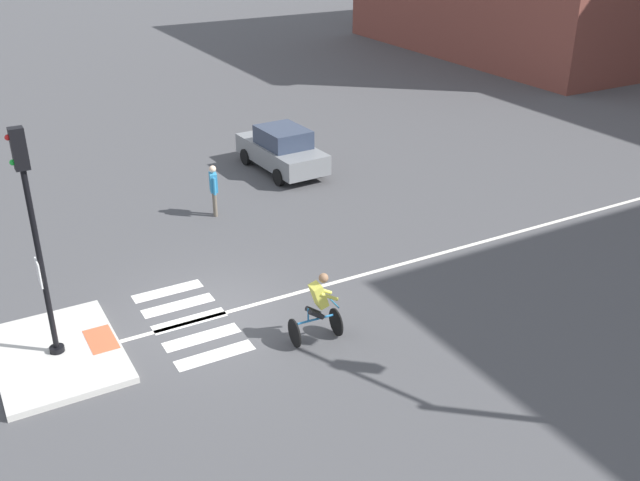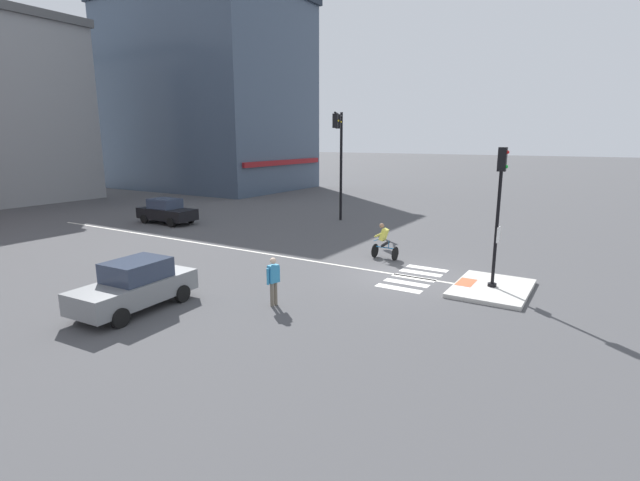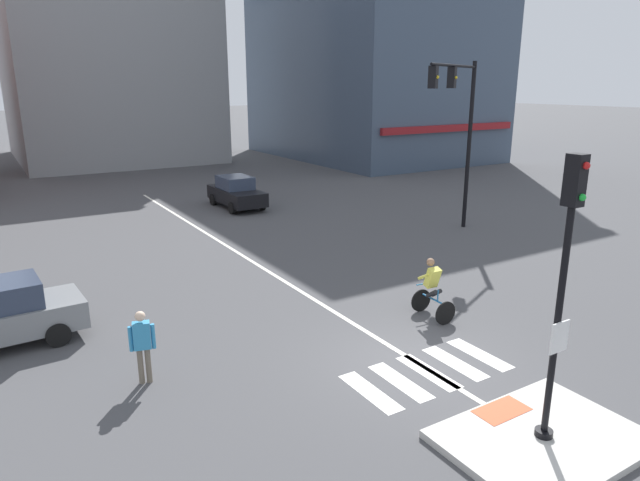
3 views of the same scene
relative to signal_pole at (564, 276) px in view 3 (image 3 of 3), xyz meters
The scene contains 16 objects.
ground_plane 4.80m from the signal_pole, 90.00° to the left, with size 300.00×300.00×0.00m, color #474749.
traffic_island 3.13m from the signal_pole, 90.00° to the left, with size 3.61×2.61×0.15m, color beige.
tactile_pad_front 3.20m from the signal_pole, 90.00° to the left, with size 1.10×0.60×0.01m, color #DB5B38.
signal_pole is the anchor object (origin of this frame).
crosswalk_stripe_a 4.71m from the signal_pole, 118.19° to the left, with size 0.44×1.80×0.01m, color silver.
crosswalk_stripe_b 4.50m from the signal_pole, 105.00° to the left, with size 0.44×1.80×0.01m, color silver.
crosswalk_stripe_c 4.42m from the signal_pole, 90.00° to the left, with size 0.44×1.80×0.01m, color silver.
crosswalk_stripe_d 4.50m from the signal_pole, 75.00° to the left, with size 0.44×1.80×0.01m, color silver.
crosswalk_stripe_e 4.71m from the signal_pole, 61.81° to the left, with size 0.44×1.80×0.01m, color silver.
lane_centre_line 13.94m from the signal_pole, 89.71° to the left, with size 0.14×28.00×0.01m, color silver.
traffic_light_mast 15.06m from the signal_pole, 51.72° to the left, with size 4.26×2.08×7.22m.
building_corner_right 47.22m from the signal_pole, 87.06° to the left, with size 15.42×19.19×15.82m.
building_far_block 42.88m from the signal_pole, 58.03° to the left, with size 14.73×20.85×20.34m.
car_black_eastbound_distant 21.92m from the signal_pole, 81.19° to the left, with size 1.87×4.11×1.64m.
cyclist 6.24m from the signal_pole, 67.84° to the left, with size 0.72×1.13×1.68m.
pedestrian_at_curb_left 8.44m from the signal_pole, 133.15° to the left, with size 0.54×0.30×1.67m.
Camera 3 is at (-8.06, -8.93, 6.29)m, focal length 31.41 mm.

